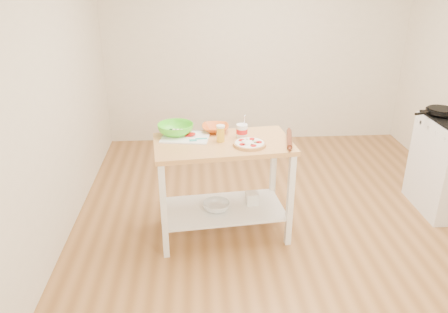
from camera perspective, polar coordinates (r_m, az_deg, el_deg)
room_shell at (r=3.72m, az=8.99°, el=9.24°), size 4.04×4.54×2.74m
prep_island at (r=3.77m, az=-0.13°, el=-1.64°), size 1.21×0.75×0.90m
skillet at (r=4.70m, az=26.45°, el=5.34°), size 0.44×0.28×0.03m
pizza at (r=3.59m, az=3.35°, el=1.69°), size 0.27×0.27×0.04m
cutting_board at (r=3.77m, az=-5.07°, el=2.61°), size 0.44×0.36×0.04m
spatula at (r=3.68m, az=-3.50°, el=2.25°), size 0.15×0.06×0.01m
knife at (r=3.90m, az=-5.70°, el=3.44°), size 0.27×0.05×0.01m
orange_bowl at (r=3.89m, az=-1.13°, el=3.71°), size 0.25×0.25×0.06m
green_bowl at (r=3.83m, az=-6.34°, el=3.55°), size 0.38×0.38×0.10m
beer_pint at (r=3.65m, az=-0.45°, el=3.05°), size 0.07×0.07×0.14m
yogurt_tub at (r=3.75m, az=2.35°, el=3.36°), size 0.10×0.10×0.21m
rolling_pin at (r=3.71m, az=8.53°, el=2.26°), size 0.11×0.38×0.04m
shelf_glass_bowl at (r=3.90m, az=-1.01°, el=-6.53°), size 0.26×0.26×0.07m
shelf_bin at (r=4.00m, az=3.66°, el=-5.44°), size 0.12×0.12×0.11m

